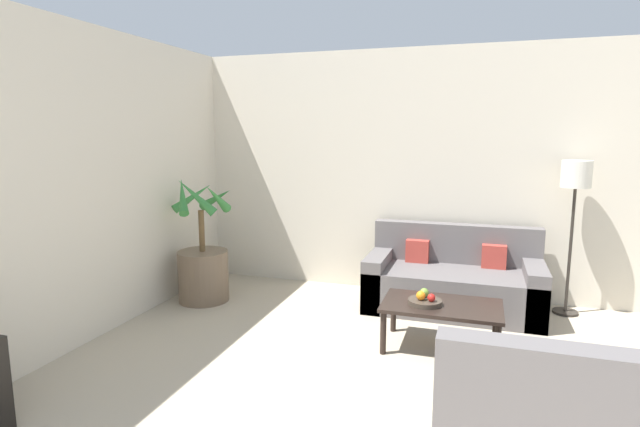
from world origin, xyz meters
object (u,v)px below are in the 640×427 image
floor_lamp (575,187)px  fruit_bowl (425,302)px  sofa_loveseat (453,282)px  ottoman (511,375)px  orange_fruit (421,296)px  apple_green (424,293)px  potted_palm (203,265)px  apple_red (431,298)px  coffee_table (442,310)px

floor_lamp → fruit_bowl: size_ratio=5.53×
sofa_loveseat → ottoman: size_ratio=3.14×
floor_lamp → orange_fruit: (-1.30, -1.31, -0.80)m
sofa_loveseat → apple_green: (-0.18, -1.00, 0.19)m
potted_palm → ottoman: bearing=-20.9°
floor_lamp → fruit_bowl: 2.00m
apple_red → apple_green: 0.12m
sofa_loveseat → apple_green: sofa_loveseat is taller
coffee_table → apple_green: (-0.15, 0.01, 0.13)m
fruit_bowl → coffee_table: bearing=21.7°
orange_fruit → ottoman: orange_fruit is taller
sofa_loveseat → orange_fruit: bearing=-100.5°
fruit_bowl → apple_green: (-0.01, 0.07, 0.06)m
sofa_loveseat → apple_green: 1.04m
fruit_bowl → orange_fruit: orange_fruit is taller
apple_red → floor_lamp: bearing=47.5°
apple_green → coffee_table: bearing=-5.1°
floor_lamp → coffee_table: 1.92m
sofa_loveseat → apple_red: 1.13m
floor_lamp → ottoman: (-0.61, -1.93, -1.10)m
apple_green → potted_palm: bearing=169.2°
potted_palm → floor_lamp: bearing=11.8°
ottoman → sofa_loveseat: bearing=105.6°
potted_palm → coffee_table: 2.58m
potted_palm → fruit_bowl: 2.46m
floor_lamp → apple_green: (-1.28, -1.22, -0.81)m
coffee_table → fruit_bowl: size_ratio=3.50×
coffee_table → apple_green: 0.20m
ottoman → apple_red: bearing=134.2°
potted_palm → apple_red: 2.52m
coffee_table → apple_green: size_ratio=12.97×
sofa_loveseat → orange_fruit: size_ratio=22.68×
potted_palm → ottoman: potted_palm is taller
floor_lamp → potted_palm: bearing=-168.2°
ottoman → apple_green: bearing=133.0°
sofa_loveseat → apple_red: sofa_loveseat is taller
coffee_table → sofa_loveseat: bearing=87.9°
sofa_loveseat → coffee_table: sofa_loveseat is taller
fruit_bowl → apple_green: bearing=101.8°
apple_green → ottoman: bearing=-47.0°
potted_palm → floor_lamp: size_ratio=0.89×
sofa_loveseat → fruit_bowl: bearing=-99.1°
apple_green → apple_red: bearing=-55.5°
apple_red → ottoman: (0.59, -0.61, -0.29)m
apple_red → potted_palm: bearing=167.2°
floor_lamp → orange_fruit: 2.01m
potted_palm → orange_fruit: 2.43m
potted_palm → fruit_bowl: potted_palm is taller
apple_green → sofa_loveseat: bearing=79.6°
apple_red → orange_fruit: size_ratio=0.86×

